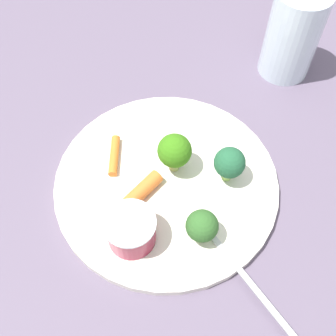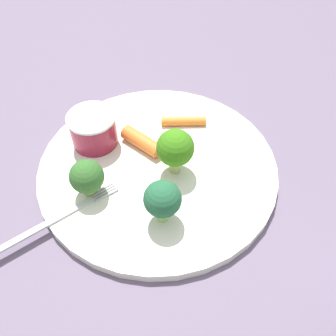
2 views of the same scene
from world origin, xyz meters
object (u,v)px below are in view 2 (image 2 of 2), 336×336
(plate, at_px, (158,167))
(fork, at_px, (33,232))
(broccoli_floret_0, at_px, (175,149))
(broccoli_floret_1, at_px, (87,177))
(broccoli_floret_2, at_px, (162,200))
(carrot_stick_0, at_px, (183,121))
(sauce_cup, at_px, (95,128))
(carrot_stick_1, at_px, (142,141))

(plate, relative_size, fork, 1.53)
(plate, height_order, fork, fork)
(broccoli_floret_0, height_order, broccoli_floret_1, broccoli_floret_0)
(broccoli_floret_2, relative_size, carrot_stick_0, 0.92)
(broccoli_floret_2, bearing_deg, carrot_stick_0, 15.68)
(plate, xyz_separation_m, carrot_stick_0, (0.07, 0.00, 0.01))
(sauce_cup, bearing_deg, plate, -91.91)
(carrot_stick_0, bearing_deg, broccoli_floret_2, -164.32)
(carrot_stick_1, bearing_deg, broccoli_floret_1, 167.70)
(plate, bearing_deg, carrot_stick_0, 0.93)
(broccoli_floret_1, xyz_separation_m, carrot_stick_1, (0.08, -0.02, -0.02))
(plate, distance_m, broccoli_floret_2, 0.08)
(broccoli_floret_0, xyz_separation_m, carrot_stick_0, (0.07, 0.02, -0.03))
(sauce_cup, xyz_separation_m, broccoli_floret_1, (-0.07, -0.04, 0.01))
(sauce_cup, bearing_deg, broccoli_floret_2, -118.68)
(carrot_stick_0, xyz_separation_m, carrot_stick_1, (-0.06, 0.03, 0.00))
(sauce_cup, height_order, fork, sauce_cup)
(broccoli_floret_1, bearing_deg, broccoli_floret_0, -45.74)
(carrot_stick_0, bearing_deg, broccoli_floret_1, 161.82)
(fork, bearing_deg, carrot_stick_0, -18.76)
(sauce_cup, bearing_deg, broccoli_floret_0, -91.62)
(sauce_cup, bearing_deg, fork, -174.81)
(broccoli_floret_0, bearing_deg, broccoli_floret_1, 134.26)
(broccoli_floret_1, distance_m, carrot_stick_0, 0.15)
(fork, bearing_deg, broccoli_floret_0, -34.82)
(carrot_stick_0, bearing_deg, broccoli_floret_0, -162.87)
(broccoli_floret_0, bearing_deg, carrot_stick_1, 71.55)
(sauce_cup, xyz_separation_m, fork, (-0.14, -0.01, -0.02))
(carrot_stick_1, height_order, fork, carrot_stick_1)
(broccoli_floret_1, bearing_deg, carrot_stick_0, -18.18)
(broccoli_floret_1, relative_size, broccoli_floret_2, 0.86)
(broccoli_floret_0, bearing_deg, broccoli_floret_2, -166.03)
(broccoli_floret_0, xyz_separation_m, carrot_stick_1, (0.02, 0.05, -0.03))
(broccoli_floret_2, distance_m, carrot_stick_0, 0.15)
(broccoli_floret_1, distance_m, broccoli_floret_2, 0.09)
(broccoli_floret_2, bearing_deg, sauce_cup, 61.32)
(fork, bearing_deg, plate, -28.12)
(plate, bearing_deg, broccoli_floret_2, -149.64)
(sauce_cup, bearing_deg, carrot_stick_1, -75.84)
(sauce_cup, distance_m, carrot_stick_0, 0.11)
(sauce_cup, xyz_separation_m, broccoli_floret_2, (-0.07, -0.12, 0.01))
(plate, height_order, sauce_cup, sauce_cup)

